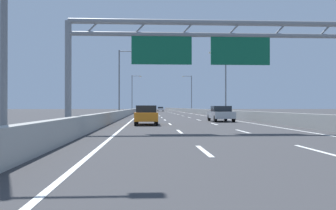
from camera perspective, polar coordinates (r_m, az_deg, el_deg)
name	(u,v)px	position (r m, az deg, el deg)	size (l,w,h in m)	color
ground_plane	(161,112)	(99.12, -1.06, -1.09)	(260.00, 260.00, 0.00)	#38383A
lane_dash_left_1	(204,151)	(11.76, 5.62, -7.11)	(0.16, 3.00, 0.01)	white
lane_dash_left_2	(180,132)	(20.67, 1.82, -4.16)	(0.16, 3.00, 0.01)	white
lane_dash_left_3	(170,124)	(29.63, 0.32, -2.98)	(0.16, 3.00, 0.01)	white
lane_dash_left_4	(165,120)	(38.61, -0.49, -2.35)	(0.16, 3.00, 0.01)	white
lane_dash_left_5	(162,118)	(47.60, -0.98, -1.96)	(0.16, 3.00, 0.01)	white
lane_dash_left_6	(160,116)	(56.59, -1.32, -1.69)	(0.16, 3.00, 0.01)	white
lane_dash_left_7	(158,115)	(65.58, -1.57, -1.50)	(0.16, 3.00, 0.01)	white
lane_dash_left_8	(157,114)	(74.58, -1.76, -1.35)	(0.16, 3.00, 0.01)	white
lane_dash_left_9	(156,113)	(83.58, -1.91, -1.23)	(0.16, 3.00, 0.01)	white
lane_dash_left_10	(155,112)	(92.57, -2.02, -1.14)	(0.16, 3.00, 0.01)	white
lane_dash_left_11	(154,112)	(101.57, -2.12, -1.06)	(0.16, 3.00, 0.01)	white
lane_dash_left_12	(154,111)	(110.57, -2.20, -1.00)	(0.16, 3.00, 0.01)	white
lane_dash_left_13	(153,111)	(119.57, -2.27, -0.95)	(0.16, 3.00, 0.01)	white
lane_dash_left_14	(153,111)	(128.56, -2.33, -0.90)	(0.16, 3.00, 0.01)	white
lane_dash_left_15	(153,110)	(137.56, -2.38, -0.86)	(0.16, 3.00, 0.01)	white
lane_dash_left_16	(152,110)	(146.56, -2.43, -0.82)	(0.16, 3.00, 0.01)	white
lane_dash_left_17	(152,110)	(155.56, -2.47, -0.79)	(0.16, 3.00, 0.01)	white
lane_dash_right_1	(315,150)	(12.81, 21.85, -6.53)	(0.16, 3.00, 0.01)	white
lane_dash_right_2	(243,131)	(21.28, 11.54, -4.04)	(0.16, 3.00, 0.01)	white
lane_dash_right_3	(214,124)	(30.06, 7.19, -2.94)	(0.16, 3.00, 0.01)	white
lane_dash_right_4	(199,120)	(38.94, 4.82, -2.34)	(0.16, 3.00, 0.01)	white
lane_dash_right_5	(189,117)	(47.87, 3.33, -1.95)	(0.16, 3.00, 0.01)	white
lane_dash_right_6	(183,116)	(56.82, 2.31, -1.69)	(0.16, 3.00, 0.01)	white
lane_dash_right_7	(178,115)	(65.78, 1.57, -1.49)	(0.16, 3.00, 0.01)	white
lane_dash_right_8	(174,114)	(74.75, 1.00, -1.35)	(0.16, 3.00, 0.01)	white
lane_dash_right_9	(172,113)	(83.73, 0.56, -1.23)	(0.16, 3.00, 0.01)	white
lane_dash_right_10	(169,112)	(92.71, 0.20, -1.14)	(0.16, 3.00, 0.01)	white
lane_dash_right_11	(167,112)	(101.70, -0.09, -1.06)	(0.16, 3.00, 0.01)	white
lane_dash_right_12	(166,111)	(110.68, -0.34, -1.00)	(0.16, 3.00, 0.01)	white
lane_dash_right_13	(165,111)	(119.67, -0.55, -0.94)	(0.16, 3.00, 0.01)	white
lane_dash_right_14	(163,111)	(128.66, -0.73, -0.90)	(0.16, 3.00, 0.01)	white
lane_dash_right_15	(162,110)	(137.66, -0.88, -0.86)	(0.16, 3.00, 0.01)	white
lane_dash_right_16	(161,110)	(146.65, -1.02, -0.82)	(0.16, 3.00, 0.01)	white
lane_dash_right_17	(161,110)	(155.64, -1.14, -0.79)	(0.16, 3.00, 0.01)	white
edge_line_left	(141,113)	(87.07, -4.23, -1.20)	(0.16, 176.00, 0.01)	white
edge_line_right	(185,113)	(87.50, 2.67, -1.19)	(0.16, 176.00, 0.01)	white
barrier_left	(137,110)	(109.10, -4.87, -0.76)	(0.45, 220.00, 0.95)	#9E9E99
barrier_right	(183,110)	(109.55, 2.36, -0.76)	(0.45, 220.00, 0.95)	#9E9E99
sign_gantry	(209,47)	(21.20, 6.35, 8.99)	(16.40, 0.36, 6.36)	gray
streetlamp_left_mid	(121,79)	(52.90, -7.35, 4.05)	(2.58, 0.28, 9.50)	slate
streetlamp_right_mid	(224,79)	(53.90, 8.73, 3.97)	(2.58, 0.28, 9.50)	slate
streetlamp_left_far	(133,91)	(94.66, -5.48, 2.14)	(2.58, 0.28, 9.50)	slate
streetlamp_right_far	(191,91)	(95.23, 3.54, 2.13)	(2.58, 0.28, 9.50)	slate
yellow_car	(148,109)	(105.33, -3.20, -0.64)	(1.76, 4.25, 1.38)	yellow
white_car	(160,109)	(112.61, -1.19, -0.62)	(1.82, 4.60, 1.40)	silver
silver_car	(221,114)	(35.26, 8.22, -1.34)	(1.89, 4.51, 1.48)	#A8ADB2
red_car	(148,110)	(81.56, -3.07, -0.74)	(1.83, 4.36, 1.45)	red
orange_car	(146,115)	(28.71, -3.40, -1.55)	(1.75, 4.55, 1.51)	orange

